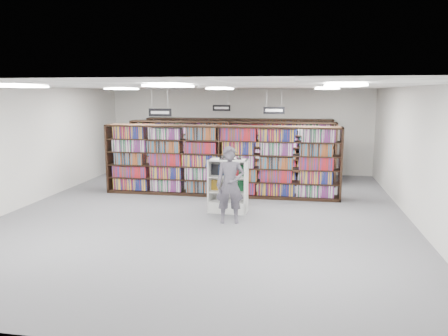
% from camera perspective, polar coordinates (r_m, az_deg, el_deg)
% --- Properties ---
extents(floor, '(12.00, 12.00, 0.00)m').
position_cam_1_polar(floor, '(11.24, -2.31, -5.90)').
color(floor, '#4F4E53').
rests_on(floor, ground).
extents(ceiling, '(10.00, 12.00, 0.10)m').
position_cam_1_polar(ceiling, '(10.83, -2.43, 10.63)').
color(ceiling, silver).
rests_on(ceiling, wall_back).
extents(wall_back, '(10.00, 0.10, 3.20)m').
position_cam_1_polar(wall_back, '(16.80, 1.96, 4.84)').
color(wall_back, silver).
rests_on(wall_back, ground).
extents(wall_front, '(10.00, 0.10, 3.20)m').
position_cam_1_polar(wall_front, '(5.32, -16.21, -6.24)').
color(wall_front, silver).
rests_on(wall_front, ground).
extents(wall_left, '(0.10, 12.00, 3.20)m').
position_cam_1_polar(wall_left, '(12.93, -24.60, 2.50)').
color(wall_left, silver).
rests_on(wall_left, ground).
extents(wall_right, '(0.10, 12.00, 3.20)m').
position_cam_1_polar(wall_right, '(11.02, 23.97, 1.44)').
color(wall_right, silver).
rests_on(wall_right, ground).
extents(bookshelf_row_near, '(7.00, 0.60, 2.10)m').
position_cam_1_polar(bookshelf_row_near, '(12.94, -0.48, 0.93)').
color(bookshelf_row_near, black).
rests_on(bookshelf_row_near, floor).
extents(bookshelf_row_mid, '(7.00, 0.60, 2.10)m').
position_cam_1_polar(bookshelf_row_mid, '(14.89, 0.89, 2.09)').
color(bookshelf_row_mid, black).
rests_on(bookshelf_row_mid, floor).
extents(bookshelf_row_far, '(7.00, 0.60, 2.10)m').
position_cam_1_polar(bookshelf_row_far, '(16.56, 1.81, 2.86)').
color(bookshelf_row_far, black).
rests_on(bookshelf_row_far, floor).
extents(aisle_sign_left, '(0.65, 0.02, 0.80)m').
position_cam_1_polar(aisle_sign_left, '(12.20, -8.36, 7.29)').
color(aisle_sign_left, '#B2B2B7').
rests_on(aisle_sign_left, ceiling).
extents(aisle_sign_right, '(0.65, 0.02, 0.80)m').
position_cam_1_polar(aisle_sign_right, '(13.62, 6.55, 7.57)').
color(aisle_sign_right, '#B2B2B7').
rests_on(aisle_sign_right, ceiling).
extents(aisle_sign_center, '(0.65, 0.02, 0.80)m').
position_cam_1_polar(aisle_sign_center, '(15.84, -0.33, 7.93)').
color(aisle_sign_center, '#B2B2B7').
rests_on(aisle_sign_center, ceiling).
extents(troffer_front_left, '(0.60, 1.20, 0.04)m').
position_cam_1_polar(troffer_front_left, '(9.25, -25.46, 9.62)').
color(troffer_front_left, white).
rests_on(troffer_front_left, ceiling).
extents(troffer_front_center, '(0.60, 1.20, 0.04)m').
position_cam_1_polar(troffer_front_center, '(7.92, -7.11, 10.61)').
color(troffer_front_center, white).
rests_on(troffer_front_center, ceiling).
extents(troffer_front_right, '(0.60, 1.20, 0.04)m').
position_cam_1_polar(troffer_front_right, '(7.62, 15.42, 10.38)').
color(troffer_front_right, white).
rests_on(troffer_front_right, ceiling).
extents(troffer_back_left, '(0.60, 1.20, 0.04)m').
position_cam_1_polar(troffer_back_left, '(13.65, -13.18, 10.03)').
color(troffer_back_left, white).
rests_on(troffer_back_left, ceiling).
extents(troffer_back_center, '(0.60, 1.20, 0.04)m').
position_cam_1_polar(troffer_back_center, '(12.79, -0.50, 10.32)').
color(troffer_back_center, white).
rests_on(troffer_back_center, ceiling).
extents(troffer_back_right, '(0.60, 1.20, 0.04)m').
position_cam_1_polar(troffer_back_right, '(12.60, 13.26, 10.07)').
color(troffer_back_right, white).
rests_on(troffer_back_right, ceiling).
extents(endcap_display, '(1.00, 0.54, 1.38)m').
position_cam_1_polar(endcap_display, '(11.26, 0.55, -3.41)').
color(endcap_display, silver).
rests_on(endcap_display, floor).
extents(open_book, '(0.59, 0.41, 0.12)m').
position_cam_1_polar(open_book, '(11.12, 0.79, 1.36)').
color(open_book, black).
rests_on(open_book, endcap_display).
extents(shopper, '(0.72, 0.53, 1.82)m').
position_cam_1_polar(shopper, '(10.23, 0.80, -2.24)').
color(shopper, '#534E5A').
rests_on(shopper, floor).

